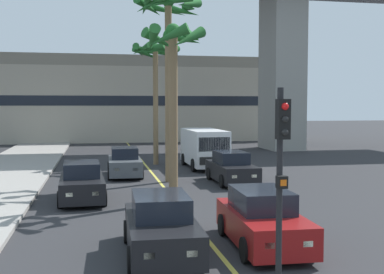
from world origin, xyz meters
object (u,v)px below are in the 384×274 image
Objects in this scene: car_queue_fourth at (125,163)px; palm_tree_mid_median at (174,61)px; palm_tree_near_median at (155,61)px; delivery_van at (204,147)px; car_queue_front at (82,183)px; car_queue_second at (231,169)px; car_queue_fifth at (262,220)px; car_queue_third at (161,227)px; palm_tree_far_median at (168,26)px; traffic_light_median_near at (281,165)px.

palm_tree_mid_median is (1.53, -7.48, 4.86)m from car_queue_fourth.
palm_tree_mid_median is (-0.77, -12.40, -1.11)m from palm_tree_near_median.
palm_tree_near_median is (-2.69, 2.38, 5.41)m from delivery_van.
car_queue_front is 11.55m from delivery_van.
car_queue_fifth is (-2.13, -10.64, 0.00)m from car_queue_second.
car_queue_front is at bearing 123.78° from car_queue_fifth.
car_queue_third is 0.79× the size of delivery_van.
palm_tree_mid_median is 0.76× the size of palm_tree_far_median.
car_queue_third is 20.22m from palm_tree_near_median.
traffic_light_median_near is at bearing -62.58° from car_queue_third.
palm_tree_mid_median is at bearing 101.95° from car_queue_fifth.
car_queue_fifth is 0.45× the size of palm_tree_far_median.
palm_tree_near_median is at bearing 108.29° from car_queue_second.
palm_tree_near_median reaches higher than car_queue_second.
car_queue_third is (-4.95, -10.86, 0.00)m from car_queue_second.
delivery_van reaches higher than car_queue_fifth.
delivery_van is at bearing 90.59° from car_queue_second.
delivery_van is 11.44m from palm_tree_mid_median.
car_queue_front is 0.59× the size of palm_tree_mid_median.
car_queue_fourth is at bearing 101.58° from palm_tree_mid_median.
traffic_light_median_near is 23.11m from palm_tree_near_median.
car_queue_fifth is 16.74m from delivery_van.
palm_tree_near_median is 7.42m from palm_tree_far_median.
car_queue_second is 1.00× the size of car_queue_fourth.
car_queue_front and car_queue_third have the same top height.
delivery_van is 6.49m from palm_tree_near_median.
car_queue_front is 9.03m from car_queue_fifth.
car_queue_front is at bearing -127.94° from delivery_van.
car_queue_third is 0.53× the size of palm_tree_near_median.
car_queue_second and car_queue_fourth have the same top height.
palm_tree_near_median is (2.30, 4.92, 5.97)m from car_queue_fourth.
car_queue_second is 11.93m from car_queue_third.
palm_tree_far_median is (-3.01, 1.01, 7.06)m from car_queue_second.
palm_tree_mid_median is at bearing -130.93° from car_queue_second.
palm_tree_far_median reaches higher than traffic_light_median_near.
palm_tree_far_median is (4.15, 4.14, 7.06)m from car_queue_front.
palm_tree_near_median is (2.20, 19.20, 5.97)m from car_queue_third.
palm_tree_far_median is at bearing 80.68° from car_queue_third.
car_queue_fourth and car_queue_fifth have the same top height.
car_queue_fifth is (2.93, -14.06, 0.00)m from car_queue_fourth.
car_queue_front is at bearing 109.73° from traffic_light_median_near.
palm_tree_near_median reaches higher than car_queue_front.
car_queue_fifth is (5.02, -7.51, 0.00)m from car_queue_front.
car_queue_second is at bearing 78.67° from car_queue_fifth.
palm_tree_near_median is 0.85× the size of palm_tree_far_median.
car_queue_third is (2.20, -7.73, 0.00)m from car_queue_front.
traffic_light_median_near is at bearing -70.27° from car_queue_front.
car_queue_fourth is 14.36m from car_queue_fifth.
palm_tree_far_median is (0.52, 5.07, 2.20)m from palm_tree_mid_median.
delivery_van reaches higher than car_queue_front.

